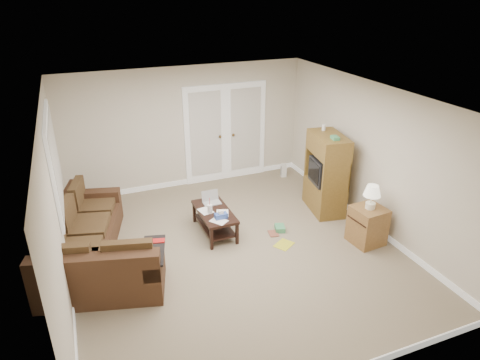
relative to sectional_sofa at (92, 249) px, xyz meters
name	(u,v)px	position (x,y,z in m)	size (l,w,h in m)	color
floor	(235,250)	(2.16, -0.38, -0.31)	(5.50, 5.50, 0.00)	gray
ceiling	(234,98)	(2.16, -0.38, 2.19)	(5.00, 5.50, 0.02)	silver
wall_left	(56,210)	(-0.34, -0.38, 0.94)	(0.02, 5.50, 2.50)	beige
wall_right	(372,157)	(4.66, -0.38, 0.94)	(0.02, 5.50, 2.50)	beige
wall_back	(186,128)	(2.16, 2.37, 0.94)	(5.00, 0.02, 2.50)	beige
wall_front	(338,291)	(2.16, -3.13, 0.94)	(5.00, 0.02, 2.50)	beige
baseboards	(235,247)	(2.16, -0.38, -0.26)	(5.00, 5.50, 0.10)	white
french_doors	(226,133)	(3.01, 2.34, 0.72)	(1.80, 0.05, 2.13)	white
window_left	(54,161)	(-0.31, 0.62, 1.24)	(0.05, 1.92, 1.42)	white
sectional_sofa	(92,249)	(0.00, 0.00, 0.00)	(1.87, 2.92, 0.79)	#452B1A
coffee_table	(215,220)	(2.03, 0.28, -0.08)	(0.53, 1.04, 0.71)	black
tv_armoire	(326,173)	(4.22, 0.29, 0.44)	(0.66, 1.00, 1.60)	brown
side_cabinet	(368,222)	(4.27, -0.97, 0.06)	(0.53, 0.53, 1.04)	brown
space_heater	(284,170)	(4.21, 1.93, -0.16)	(0.12, 0.10, 0.30)	white
floor_magazine	(284,245)	(2.96, -0.54, -0.31)	(0.31, 0.25, 0.01)	gold
floor_greenbox	(280,228)	(3.11, -0.11, -0.27)	(0.16, 0.22, 0.09)	#42915C
floor_book	(269,234)	(2.87, -0.16, -0.30)	(0.16, 0.21, 0.02)	brown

